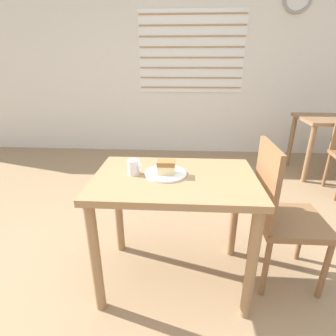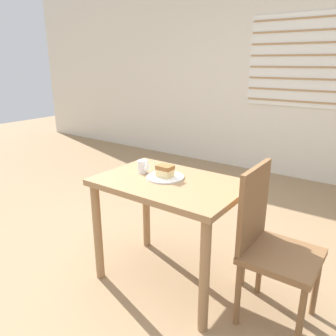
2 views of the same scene
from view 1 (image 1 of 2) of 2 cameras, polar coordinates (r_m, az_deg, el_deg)
ground_plane at (r=1.84m, az=-2.71°, el=-27.01°), size 14.00×14.00×0.00m
wall_back at (r=4.22m, az=1.78°, el=22.39°), size 10.00×0.10×2.80m
dining_table_near at (r=1.60m, az=1.43°, el=-6.25°), size 0.96×0.64×0.76m
chair_near_window at (r=1.82m, az=23.33°, el=-8.72°), size 0.41×0.41×0.95m
plate at (r=1.56m, az=-0.55°, el=-1.22°), size 0.25×0.25×0.01m
cake_slice at (r=1.54m, az=-0.41°, el=0.24°), size 0.10×0.08×0.08m
coffee_mug at (r=1.57m, az=-7.39°, el=0.19°), size 0.08×0.07×0.09m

